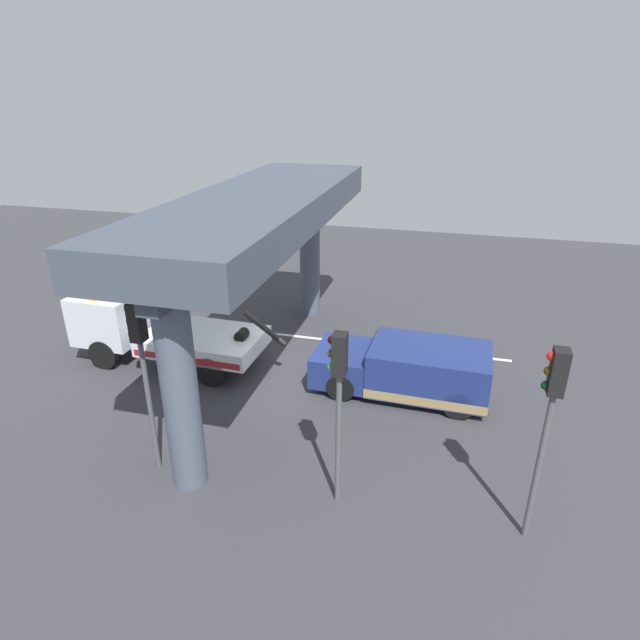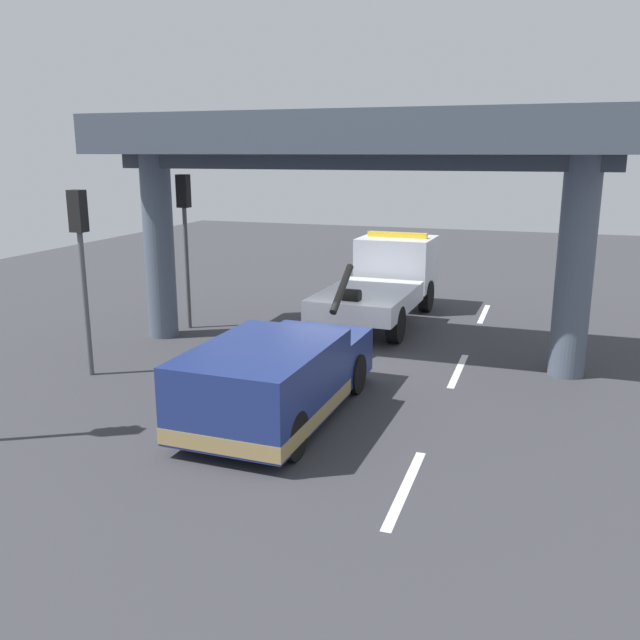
# 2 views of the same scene
# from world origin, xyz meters

# --- Properties ---
(ground_plane) EXTENTS (60.00, 40.00, 0.10)m
(ground_plane) POSITION_xyz_m (0.00, 0.00, -0.05)
(ground_plane) COLOR #38383D
(lane_stripe_west) EXTENTS (2.60, 0.16, 0.01)m
(lane_stripe_west) POSITION_xyz_m (-6.00, -2.90, 0.00)
(lane_stripe_west) COLOR silver
(lane_stripe_west) RESTS_ON ground
(lane_stripe_mid) EXTENTS (2.60, 0.16, 0.01)m
(lane_stripe_mid) POSITION_xyz_m (0.00, -2.90, 0.00)
(lane_stripe_mid) COLOR silver
(lane_stripe_mid) RESTS_ON ground
(lane_stripe_east) EXTENTS (2.60, 0.16, 0.01)m
(lane_stripe_east) POSITION_xyz_m (6.00, -2.90, 0.00)
(lane_stripe_east) COLOR silver
(lane_stripe_east) RESTS_ON ground
(tow_truck_white) EXTENTS (7.28, 2.57, 2.46)m
(tow_truck_white) POSITION_xyz_m (4.59, -0.02, 1.20)
(tow_truck_white) COLOR silver
(tow_truck_white) RESTS_ON ground
(towed_van_green) EXTENTS (5.26, 2.34, 1.58)m
(towed_van_green) POSITION_xyz_m (-4.05, 0.00, 0.78)
(towed_van_green) COLOR navy
(towed_van_green) RESTS_ON ground
(overpass_structure) EXTENTS (3.60, 12.51, 5.83)m
(overpass_structure) POSITION_xyz_m (0.51, 0.00, 4.97)
(overpass_structure) COLOR #4C5666
(overpass_structure) RESTS_ON ground
(traffic_light_far) EXTENTS (0.39, 0.32, 4.16)m
(traffic_light_far) POSITION_xyz_m (-2.98, 5.01, 3.03)
(traffic_light_far) COLOR #515456
(traffic_light_far) RESTS_ON ground
(traffic_light_mid) EXTENTS (0.39, 0.32, 4.35)m
(traffic_light_mid) POSITION_xyz_m (1.52, 5.01, 3.17)
(traffic_light_mid) COLOR #515456
(traffic_light_mid) RESTS_ON ground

